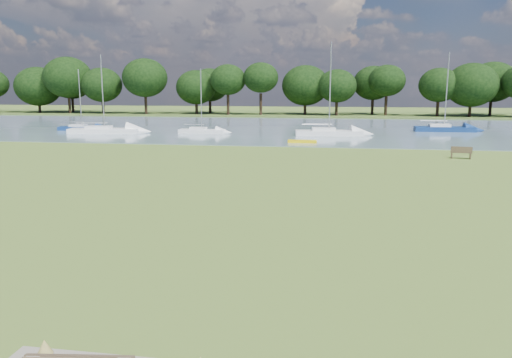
% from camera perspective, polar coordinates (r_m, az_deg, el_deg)
% --- Properties ---
extents(ground, '(220.00, 220.00, 0.00)m').
position_cam_1_polar(ground, '(21.58, -1.40, -3.24)').
color(ground, olive).
extents(river, '(220.00, 40.00, 0.10)m').
position_cam_1_polar(river, '(62.92, 5.71, 5.79)').
color(river, slate).
rests_on(river, ground).
extents(far_bank, '(220.00, 20.00, 0.40)m').
position_cam_1_polar(far_bank, '(92.82, 6.89, 7.27)').
color(far_bank, '#4C6626').
rests_on(far_bank, ground).
extents(riverbank_bench, '(1.49, 0.62, 0.89)m').
position_cam_1_polar(riverbank_bench, '(38.92, 22.40, 2.82)').
color(riverbank_bench, brown).
rests_on(riverbank_bench, ground).
extents(kayak, '(2.65, 0.63, 0.26)m').
position_cam_1_polar(kayak, '(46.02, 5.32, 4.30)').
color(kayak, yellow).
rests_on(kayak, river).
extents(tree_line, '(116.39, 8.21, 9.94)m').
position_cam_1_polar(tree_line, '(90.18, -1.51, 11.05)').
color(tree_line, black).
rests_on(tree_line, far_bank).
extents(sailboat_1, '(5.07, 1.49, 7.01)m').
position_cam_1_polar(sailboat_1, '(55.53, -6.28, 5.63)').
color(sailboat_1, silver).
rests_on(sailboat_1, river).
extents(sailboat_4, '(5.49, 2.14, 7.05)m').
position_cam_1_polar(sailboat_4, '(62.70, -19.34, 5.66)').
color(sailboat_4, navy).
rests_on(sailboat_4, river).
extents(sailboat_5, '(6.61, 1.93, 8.87)m').
position_cam_1_polar(sailboat_5, '(61.36, 20.64, 5.58)').
color(sailboat_5, navy).
rests_on(sailboat_5, river).
extents(sailboat_6, '(7.16, 2.71, 9.59)m').
position_cam_1_polar(sailboat_6, '(53.19, 8.25, 5.47)').
color(sailboat_6, silver).
rests_on(sailboat_6, river).
extents(sailboat_7, '(7.95, 3.44, 8.50)m').
position_cam_1_polar(sailboat_7, '(57.99, -17.01, 5.49)').
color(sailboat_7, silver).
rests_on(sailboat_7, river).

